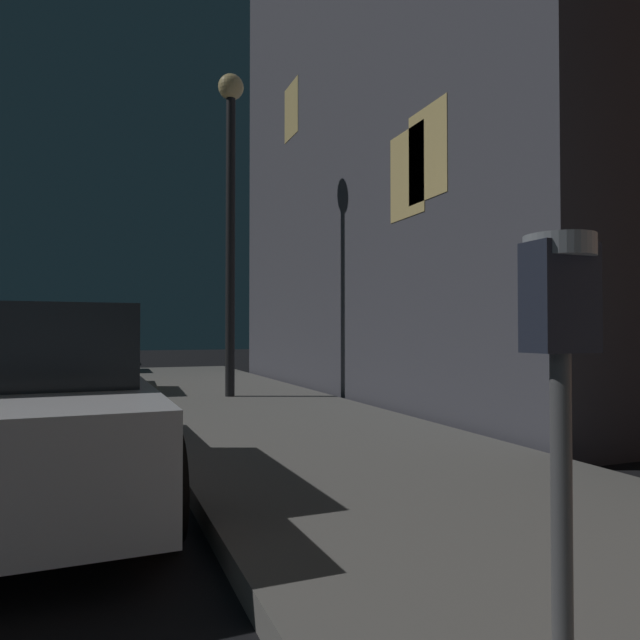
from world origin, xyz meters
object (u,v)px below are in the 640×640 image
(car_silver, at_px, (76,351))
(street_lamp, at_px, (231,183))
(car_yellow_cab, at_px, (66,361))
(car_white, at_px, (22,404))
(car_black, at_px, (82,346))
(parking_meter, at_px, (560,357))

(car_silver, bearing_deg, street_lamp, -71.10)
(car_yellow_cab, bearing_deg, car_silver, 89.98)
(car_white, distance_m, car_yellow_cab, 6.67)
(car_white, relative_size, car_yellow_cab, 1.08)
(car_white, relative_size, car_silver, 1.06)
(car_white, xyz_separation_m, car_black, (-0.00, 19.13, 0.01))
(car_yellow_cab, xyz_separation_m, street_lamp, (2.66, -1.89, 3.12))
(car_black, bearing_deg, car_yellow_cab, -90.01)
(parking_meter, distance_m, street_lamp, 8.88)
(street_lamp, bearing_deg, parking_meter, -96.49)
(parking_meter, xyz_separation_m, car_white, (-1.70, 3.65, -0.48))
(car_yellow_cab, bearing_deg, street_lamp, -35.38)
(parking_meter, relative_size, street_lamp, 0.25)
(car_white, relative_size, car_black, 1.01)
(parking_meter, height_order, car_yellow_cab, parking_meter)
(car_white, xyz_separation_m, car_yellow_cab, (-0.00, 6.67, 0.00))
(parking_meter, height_order, car_black, parking_meter)
(car_yellow_cab, relative_size, car_silver, 0.98)
(parking_meter, xyz_separation_m, car_black, (-1.70, 22.78, -0.47))
(parking_meter, relative_size, car_yellow_cab, 0.33)
(car_black, bearing_deg, parking_meter, -85.74)
(parking_meter, height_order, car_silver, parking_meter)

